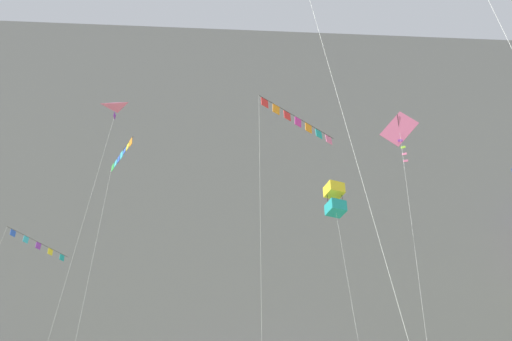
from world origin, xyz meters
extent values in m
cube|color=gray|center=(0.00, 62.94, 28.47)|extent=(180.00, 24.86, 56.94)
pyramid|color=pink|center=(-11.42, 34.31, 29.43)|extent=(1.53, 1.11, 0.16)
cube|color=purple|center=(-11.48, 33.85, 29.28)|extent=(0.09, 0.38, 0.42)
cylinder|color=silver|center=(-12.45, 32.76, 14.70)|extent=(1.96, 2.18, 29.16)
cube|color=pink|center=(6.83, 30.18, 25.89)|extent=(2.33, 0.84, 2.43)
cylinder|color=black|center=(6.83, 30.18, 25.89)|extent=(0.10, 0.44, 1.99)
cube|color=purple|center=(6.77, 30.18, 24.98)|extent=(0.29, 0.08, 0.14)
cube|color=#8CCC33|center=(6.88, 30.18, 24.48)|extent=(0.27, 0.15, 0.14)
cube|color=pink|center=(6.88, 30.18, 23.97)|extent=(0.28, 0.14, 0.14)
cube|color=pink|center=(6.88, 30.18, 23.47)|extent=(0.29, 0.11, 0.14)
cylinder|color=silver|center=(5.74, 28.26, 12.85)|extent=(2.21, 3.85, 25.47)
cylinder|color=silver|center=(0.06, 14.97, 11.85)|extent=(2.60, 2.07, 23.46)
cube|color=yellow|center=(3.30, 34.24, 23.93)|extent=(1.34, 1.34, 0.74)
cube|color=teal|center=(3.30, 34.24, 22.56)|extent=(1.34, 1.34, 0.74)
cylinder|color=black|center=(3.78, 34.24, 23.25)|extent=(0.04, 0.04, 2.01)
cylinder|color=black|center=(2.82, 34.24, 23.25)|extent=(0.04, 0.04, 2.01)
cylinder|color=black|center=(-10.45, 33.23, 25.76)|extent=(1.78, 3.26, 0.02)
cube|color=green|center=(-11.20, 34.62, 25.50)|extent=(0.25, 0.40, 0.47)
cube|color=#38B2D1|center=(-10.95, 34.16, 25.50)|extent=(0.23, 0.39, 0.47)
cube|color=blue|center=(-10.70, 33.69, 25.50)|extent=(0.24, 0.39, 0.47)
cube|color=#38B2D1|center=(-10.45, 33.23, 25.50)|extent=(0.26, 0.41, 0.47)
cube|color=blue|center=(-10.20, 32.77, 25.50)|extent=(0.26, 0.41, 0.47)
cube|color=yellow|center=(-9.95, 32.30, 25.50)|extent=(0.25, 0.40, 0.47)
cube|color=orange|center=(-9.69, 31.84, 25.50)|extent=(0.27, 0.41, 0.47)
cylinder|color=black|center=(0.56, 29.89, 26.26)|extent=(4.98, 3.86, 0.03)
cube|color=red|center=(-1.57, 28.24, 25.94)|extent=(0.47, 0.38, 0.59)
cube|color=orange|center=(-0.86, 28.79, 25.94)|extent=(0.45, 0.37, 0.59)
cube|color=red|center=(-0.15, 29.34, 25.94)|extent=(0.47, 0.38, 0.59)
cube|color=#CC3399|center=(0.56, 29.89, 25.94)|extent=(0.46, 0.37, 0.59)
cube|color=orange|center=(1.27, 30.44, 25.94)|extent=(0.45, 0.36, 0.59)
cube|color=teal|center=(1.98, 30.99, 25.94)|extent=(0.47, 0.39, 0.59)
cube|color=pink|center=(2.69, 31.53, 25.94)|extent=(0.47, 0.40, 0.59)
cylinder|color=silver|center=(-1.84, 28.09, 13.19)|extent=(0.19, 0.26, 26.14)
cylinder|color=black|center=(-15.94, 37.78, 21.48)|extent=(2.99, 4.13, 0.02)
cube|color=blue|center=(-17.13, 36.13, 21.24)|extent=(0.28, 0.35, 0.43)
cube|color=#38B2D1|center=(-16.54, 36.96, 21.24)|extent=(0.26, 0.34, 0.43)
cube|color=purple|center=(-15.94, 37.78, 21.24)|extent=(0.26, 0.34, 0.43)
cube|color=yellow|center=(-15.35, 38.61, 21.24)|extent=(0.27, 0.34, 0.43)
cube|color=teal|center=(-14.75, 39.43, 21.24)|extent=(0.27, 0.34, 0.43)
camera|label=1|loc=(-3.41, 1.76, 2.48)|focal=42.44mm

